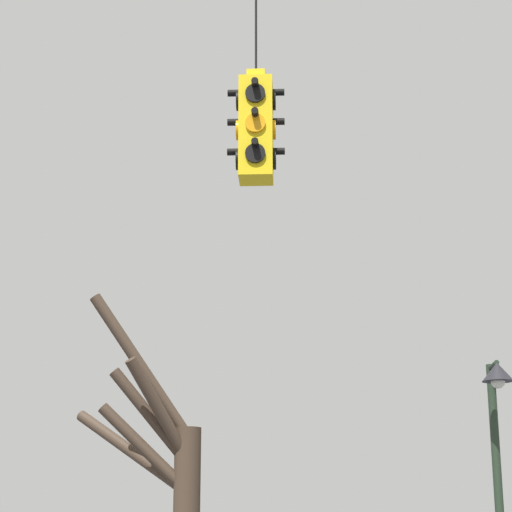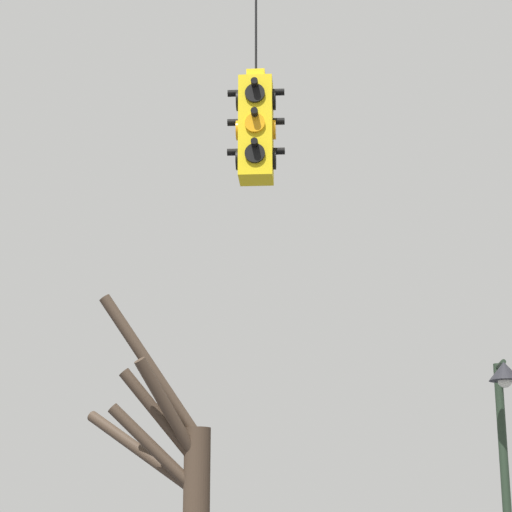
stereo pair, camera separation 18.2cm
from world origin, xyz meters
The scene contains 3 objects.
traffic_light_near_right_pole centered at (-2.48, -0.41, 5.84)m, with size 0.58×0.58×2.23m.
street_lamp centered at (0.61, 4.00, 3.02)m, with size 0.43×0.75×4.19m.
bare_tree centered at (-4.40, 8.28, 2.71)m, with size 2.57×2.36×6.18m.
Camera 1 is at (-2.08, -9.75, 1.85)m, focal length 70.00 mm.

